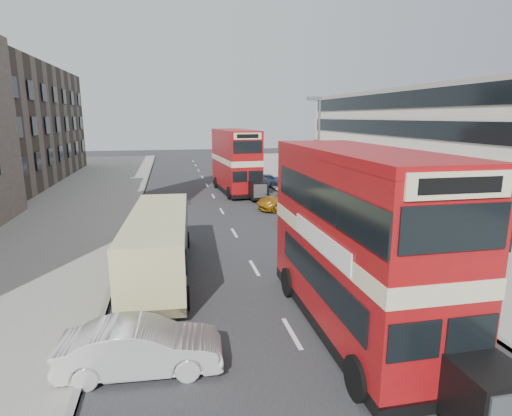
{
  "coord_description": "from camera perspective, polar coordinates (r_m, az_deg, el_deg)",
  "views": [
    {
      "loc": [
        -3.59,
        -9.63,
        6.8
      ],
      "look_at": [
        -0.16,
        6.86,
        3.08
      ],
      "focal_mm": 29.12,
      "sensor_mm": 36.0,
      "label": 1
    }
  ],
  "objects": [
    {
      "name": "ground",
      "position": [
        12.32,
        7.78,
        -21.17
      ],
      "size": [
        160.0,
        160.0,
        0.0
      ],
      "primitive_type": "plane",
      "color": "#28282B",
      "rests_on": "ground"
    },
    {
      "name": "road_surface",
      "position": [
        30.61,
        -4.72,
        -0.42
      ],
      "size": [
        12.0,
        90.0,
        0.01
      ],
      "primitive_type": "cube",
      "color": "#28282B",
      "rests_on": "ground"
    },
    {
      "name": "pavement_right",
      "position": [
        34.15,
        15.68,
        0.62
      ],
      "size": [
        12.0,
        90.0,
        0.15
      ],
      "primitive_type": "cube",
      "color": "gray",
      "rests_on": "ground"
    },
    {
      "name": "pavement_left",
      "position": [
        31.52,
        -26.92,
        -1.24
      ],
      "size": [
        12.0,
        90.0,
        0.15
      ],
      "primitive_type": "cube",
      "color": "gray",
      "rests_on": "ground"
    },
    {
      "name": "kerb_left",
      "position": [
        30.48,
        -16.18,
        -0.8
      ],
      "size": [
        0.2,
        90.0,
        0.16
      ],
      "primitive_type": "cube",
      "color": "gray",
      "rests_on": "ground"
    },
    {
      "name": "kerb_right",
      "position": [
        31.89,
        6.22,
        0.2
      ],
      "size": [
        0.2,
        90.0,
        0.16
      ],
      "primitive_type": "cube",
      "color": "gray",
      "rests_on": "ground"
    },
    {
      "name": "commercial_row",
      "position": [
        39.48,
        25.14,
        8.23
      ],
      "size": [
        9.9,
        46.2,
        9.3
      ],
      "color": "beige",
      "rests_on": "ground"
    },
    {
      "name": "street_lamp",
      "position": [
        29.49,
        8.42,
        8.4
      ],
      "size": [
        1.0,
        0.2,
        8.12
      ],
      "color": "slate",
      "rests_on": "ground"
    },
    {
      "name": "bus_main",
      "position": [
        13.41,
        13.77,
        -4.45
      ],
      "size": [
        2.85,
        10.29,
        5.66
      ],
      "rotation": [
        0.0,
        0.0,
        3.14
      ],
      "color": "black",
      "rests_on": "ground"
    },
    {
      "name": "bus_second",
      "position": [
        37.85,
        -2.8,
        6.49
      ],
      "size": [
        3.46,
        10.0,
        5.47
      ],
      "rotation": [
        0.0,
        0.0,
        3.22
      ],
      "color": "black",
      "rests_on": "ground"
    },
    {
      "name": "coach",
      "position": [
        18.54,
        -13.21,
        -4.53
      ],
      "size": [
        2.89,
        9.63,
        2.52
      ],
      "rotation": [
        0.0,
        0.0,
        -0.05
      ],
      "color": "black",
      "rests_on": "ground"
    },
    {
      "name": "car_left_front",
      "position": [
        12.2,
        -15.5,
        -17.97
      ],
      "size": [
        4.42,
        1.77,
        1.43
      ],
      "primitive_type": "imported",
      "rotation": [
        0.0,
        0.0,
        1.51
      ],
      "color": "silver",
      "rests_on": "ground"
    },
    {
      "name": "car_right_a",
      "position": [
        26.79,
        8.39,
        -0.8
      ],
      "size": [
        5.0,
        2.08,
        1.44
      ],
      "primitive_type": "imported",
      "rotation": [
        0.0,
        0.0,
        -1.58
      ],
      "color": "#A71610",
      "rests_on": "ground"
    },
    {
      "name": "car_right_b",
      "position": [
        31.02,
        4.57,
        1.04
      ],
      "size": [
        5.16,
        2.85,
        1.37
      ],
      "primitive_type": "imported",
      "rotation": [
        0.0,
        0.0,
        -1.45
      ],
      "color": "#B57912",
      "rests_on": "ground"
    },
    {
      "name": "car_right_c",
      "position": [
        41.06,
        0.8,
        3.83
      ],
      "size": [
        3.88,
        1.75,
        1.29
      ],
      "primitive_type": "imported",
      "rotation": [
        0.0,
        0.0,
        -1.51
      ],
      "color": "#5C83B9",
      "rests_on": "ground"
    },
    {
      "name": "pedestrian_near",
      "position": [
        27.52,
        12.31,
        -0.16
      ],
      "size": [
        0.6,
        0.43,
        1.56
      ],
      "primitive_type": "imported",
      "rotation": [
        0.0,
        0.0,
        3.22
      ],
      "color": "gray",
      "rests_on": "pavement_right"
    },
    {
      "name": "cyclist",
      "position": [
        33.44,
        1.38,
        1.97
      ],
      "size": [
        0.65,
        1.55,
        2.05
      ],
      "rotation": [
        0.0,
        0.0,
        0.08
      ],
      "color": "gray",
      "rests_on": "ground"
    }
  ]
}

